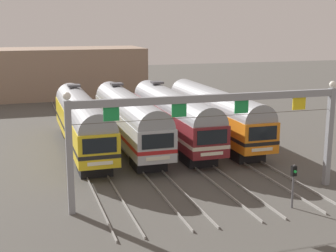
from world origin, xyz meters
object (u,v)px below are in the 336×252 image
Objects in this scene: commuter_train_stainless at (129,117)px; commuter_train_maroon at (173,115)px; yard_signal_mast at (294,178)px; commuter_train_yellow at (82,120)px; catenary_gantry at (211,117)px; commuter_train_orange at (215,112)px.

commuter_train_stainless and commuter_train_maroon have the same top height.
commuter_train_stainless is 4.01m from commuter_train_maroon.
commuter_train_stainless is at bearing 110.02° from yard_signal_mast.
catenary_gantry is (6.01, -13.50, 2.41)m from commuter_train_yellow.
commuter_train_maroon is 13.86m from catenary_gantry.
catenary_gantry is at bearing 143.28° from yard_signal_mast.
commuter_train_stainless is 13.86m from catenary_gantry.
commuter_train_maroon is 16.63m from yard_signal_mast.
commuter_train_maroon is at bearing 0.00° from commuter_train_yellow.
commuter_train_yellow and commuter_train_stainless have the same top height.
catenary_gantry is (-6.01, -13.49, 2.42)m from commuter_train_orange.
commuter_train_maroon is at bearing 0.00° from commuter_train_stainless.
commuter_train_stainless is 8.01m from commuter_train_orange.
commuter_train_maroon is 1.05× the size of catenary_gantry.
yard_signal_mast is (-2.00, -16.48, -0.85)m from commuter_train_orange.
commuter_train_orange is at bearing 66.00° from catenary_gantry.
commuter_train_orange is at bearing -0.02° from commuter_train_yellow.
catenary_gantry is (-2.00, -13.50, 2.41)m from commuter_train_maroon.
commuter_train_maroon reaches higher than commuter_train_orange.
catenary_gantry reaches higher than commuter_train_stainless.
commuter_train_yellow is at bearing 113.99° from catenary_gantry.
commuter_train_orange is at bearing -0.06° from commuter_train_maroon.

